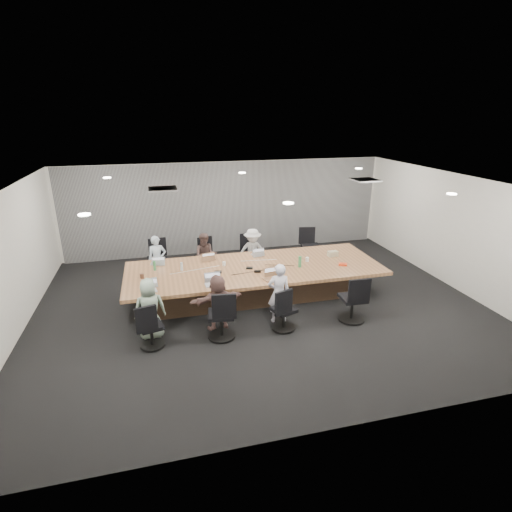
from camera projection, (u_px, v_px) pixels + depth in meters
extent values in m
cube|color=black|center=(260.00, 304.00, 9.26)|extent=(10.00, 8.00, 0.00)
cube|color=white|center=(261.00, 184.00, 8.30)|extent=(10.00, 8.00, 0.00)
cube|color=silver|center=(228.00, 207.00, 12.43)|extent=(10.00, 0.00, 2.80)
cube|color=silver|center=(340.00, 344.00, 5.14)|extent=(10.00, 0.00, 2.80)
cube|color=silver|center=(8.00, 268.00, 7.63)|extent=(0.00, 8.00, 2.80)
cube|color=silver|center=(454.00, 231.00, 9.94)|extent=(0.00, 8.00, 2.80)
cube|color=gray|center=(228.00, 208.00, 12.35)|extent=(9.80, 0.04, 2.80)
cube|color=#453022|center=(255.00, 283.00, 9.60)|extent=(4.80, 1.40, 0.66)
cube|color=#A16E45|center=(255.00, 268.00, 9.48)|extent=(6.00, 2.20, 0.08)
imported|color=silver|center=(157.00, 260.00, 10.21)|extent=(0.47, 0.32, 1.26)
cube|color=#B2B2B7|center=(157.00, 263.00, 9.67)|extent=(0.34, 0.26, 0.02)
imported|color=#503B38|center=(206.00, 256.00, 10.50)|extent=(0.68, 0.58, 1.24)
cube|color=#8C6647|center=(209.00, 259.00, 9.96)|extent=(0.36, 0.27, 0.02)
imported|color=#AEAEAE|center=(253.00, 252.00, 10.79)|extent=(0.87, 0.56, 1.28)
cube|color=#B2B2B7|center=(258.00, 255.00, 10.25)|extent=(0.34, 0.25, 0.02)
imported|color=#8BA28F|center=(150.00, 309.00, 7.71)|extent=(0.64, 0.45, 1.24)
cube|color=#B2B2B7|center=(149.00, 291.00, 8.17)|extent=(0.34, 0.26, 0.02)
imported|color=brown|center=(218.00, 302.00, 8.03)|extent=(1.14, 0.53, 1.19)
cube|color=#B2B2B7|center=(214.00, 285.00, 8.48)|extent=(0.36, 0.25, 0.02)
imported|color=silver|center=(279.00, 293.00, 8.30)|extent=(0.51, 0.36, 1.30)
cube|color=#8C6647|center=(271.00, 279.00, 8.77)|extent=(0.38, 0.30, 0.02)
cylinder|color=#3B8B4F|center=(155.00, 266.00, 9.22)|extent=(0.07, 0.07, 0.22)
cylinder|color=#3B8B4F|center=(300.00, 262.00, 9.41)|extent=(0.09, 0.09, 0.26)
cylinder|color=silver|center=(182.00, 267.00, 9.22)|extent=(0.07, 0.07, 0.19)
cylinder|color=white|center=(224.00, 264.00, 9.52)|extent=(0.08, 0.08, 0.10)
cylinder|color=white|center=(307.00, 259.00, 9.79)|extent=(0.10, 0.10, 0.10)
cylinder|color=brown|center=(142.00, 276.00, 8.81)|extent=(0.10, 0.10, 0.11)
cube|color=black|center=(218.00, 272.00, 9.12)|extent=(0.18, 0.14, 0.03)
cube|color=black|center=(249.00, 268.00, 9.36)|extent=(0.18, 0.14, 0.03)
cube|color=black|center=(258.00, 271.00, 9.12)|extent=(0.15, 0.07, 0.06)
cube|color=#BAAE89|center=(333.00, 254.00, 10.14)|extent=(0.26, 0.17, 0.13)
cube|color=red|center=(343.00, 264.00, 9.56)|extent=(0.23, 0.21, 0.04)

